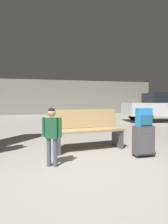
# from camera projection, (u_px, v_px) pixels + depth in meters

# --- Properties ---
(ground_plane) EXTENTS (18.00, 18.00, 0.10)m
(ground_plane) POSITION_uv_depth(u_px,v_px,m) (61.00, 133.00, 6.52)
(ground_plane) COLOR gray
(garage_back_wall) EXTENTS (18.00, 0.12, 2.80)m
(garage_back_wall) POSITION_uv_depth(u_px,v_px,m) (49.00, 97.00, 15.05)
(garage_back_wall) COLOR gray
(garage_back_wall) RESTS_ON ground_plane
(bench) EXTENTS (1.65, 0.73, 0.89)m
(bench) POSITION_uv_depth(u_px,v_px,m) (88.00, 130.00, 4.16)
(bench) COLOR tan
(bench) RESTS_ON ground_plane
(suitcase) EXTENTS (0.38, 0.23, 0.60)m
(suitcase) POSITION_uv_depth(u_px,v_px,m) (143.00, 140.00, 3.59)
(suitcase) COLOR #4C4C51
(suitcase) RESTS_ON ground_plane
(backpack_bright) EXTENTS (0.29, 0.20, 0.34)m
(backpack_bright) POSITION_uv_depth(u_px,v_px,m) (144.00, 117.00, 3.57)
(backpack_bright) COLOR #268CD8
(backpack_bright) RESTS_ON suitcase
(child) EXTENTS (0.31, 0.23, 0.97)m
(child) POSITION_uv_depth(u_px,v_px,m) (52.00, 131.00, 3.04)
(child) COLOR #4C5160
(child) RESTS_ON ground_plane
(parked_car_side) EXTENTS (4.28, 2.20, 1.51)m
(parked_car_side) POSITION_uv_depth(u_px,v_px,m) (164.00, 106.00, 9.84)
(parked_car_side) COLOR silver
(parked_car_side) RESTS_ON ground_plane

